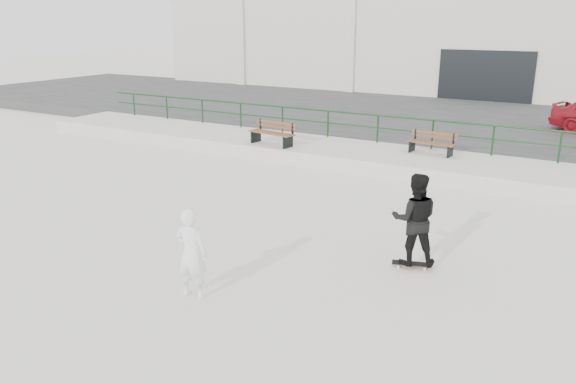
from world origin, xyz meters
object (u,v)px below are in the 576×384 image
Objects in this scene: seated_skater at (191,253)px; skateboard at (411,264)px; standing_skater at (415,219)px; bench_right at (432,143)px; bench_left at (273,133)px.

skateboard is at bearing -143.17° from seated_skater.
standing_skater is at bearing 27.05° from skateboard.
standing_skater reaches higher than bench_right.
standing_skater is (1.97, -7.93, 0.17)m from bench_right.
skateboard is 4.46m from seated_skater.
standing_skater is at bearing -32.50° from bench_left.
skateboard is 0.43× the size of standing_skater.
seated_skater reaches higher than skateboard.
standing_skater is (7.29, -6.51, 0.12)m from bench_left.
seated_skater is at bearing -89.56° from bench_right.
bench_left is 9.78m from standing_skater.
standing_skater reaches higher than skateboard.
bench_right is at bearing -105.09° from seated_skater.
seated_skater is at bearing -151.47° from skateboard.
bench_left is at bearing 120.28° from skateboard.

